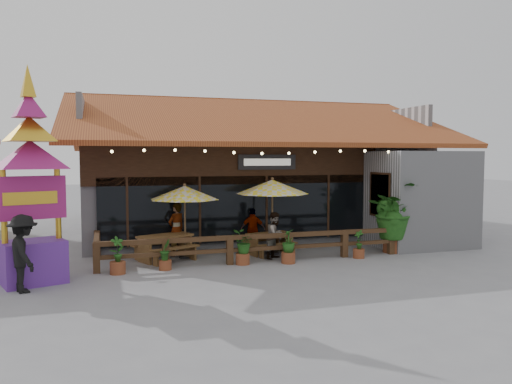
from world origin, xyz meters
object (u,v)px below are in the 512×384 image
object	(u,v)px
umbrella_left	(185,193)
picnic_table_right	(269,240)
picnic_table_left	(165,243)
tropical_plant	(393,212)
thai_sign_tower	(30,160)
pedestrian	(23,253)
umbrella_right	(272,187)

from	to	relation	value
umbrella_left	picnic_table_right	bearing A→B (deg)	-4.68
picnic_table_left	tropical_plant	size ratio (longest dim) A/B	0.88
thai_sign_tower	pedestrian	distance (m)	2.49
picnic_table_right	umbrella_left	bearing A→B (deg)	175.32
picnic_table_left	pedestrian	xyz separation A→B (m)	(-3.85, -2.89, 0.42)
thai_sign_tower	tropical_plant	distance (m)	11.82
umbrella_left	picnic_table_right	world-z (taller)	umbrella_left
picnic_table_left	picnic_table_right	xyz separation A→B (m)	(3.60, -0.03, -0.07)
picnic_table_right	thai_sign_tower	xyz separation A→B (m)	(-7.34, -1.97, 2.80)
picnic_table_right	pedestrian	world-z (taller)	pedestrian
pedestrian	picnic_table_left	bearing A→B (deg)	-74.30
tropical_plant	pedestrian	xyz separation A→B (m)	(-11.75, -1.87, -0.45)
picnic_table_left	thai_sign_tower	bearing A→B (deg)	-151.81
picnic_table_left	picnic_table_right	world-z (taller)	picnic_table_left
pedestrian	thai_sign_tower	bearing A→B (deg)	-28.63
umbrella_left	thai_sign_tower	xyz separation A→B (m)	(-4.43, -2.21, 1.11)
picnic_table_right	tropical_plant	size ratio (longest dim) A/B	0.71
picnic_table_left	picnic_table_right	distance (m)	3.61
umbrella_right	tropical_plant	bearing A→B (deg)	-13.08
thai_sign_tower	picnic_table_left	bearing A→B (deg)	28.19
picnic_table_left	pedestrian	size ratio (longest dim) A/B	1.12
umbrella_left	thai_sign_tower	size ratio (longest dim) A/B	0.48
umbrella_right	picnic_table_left	world-z (taller)	umbrella_right
umbrella_right	tropical_plant	distance (m)	4.40
picnic_table_left	umbrella_right	bearing A→B (deg)	-0.70
picnic_table_right	thai_sign_tower	distance (m)	8.10
picnic_table_right	pedestrian	distance (m)	8.00
umbrella_right	umbrella_left	bearing A→B (deg)	175.21
umbrella_left	tropical_plant	size ratio (longest dim) A/B	1.20
umbrella_right	picnic_table_left	bearing A→B (deg)	179.30
umbrella_right	tropical_plant	world-z (taller)	umbrella_right
umbrella_right	thai_sign_tower	distance (m)	7.75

